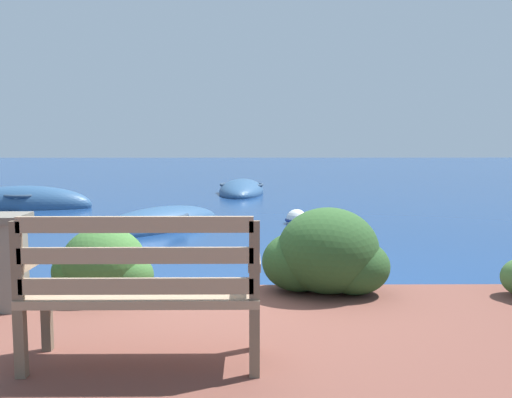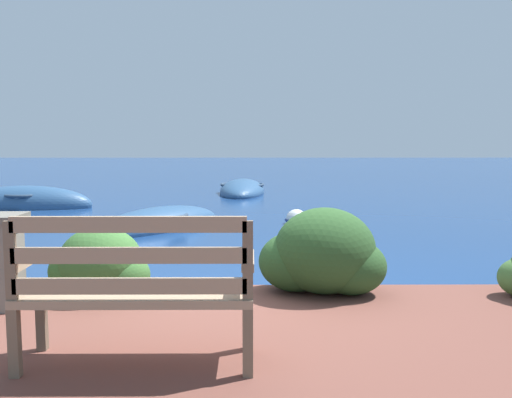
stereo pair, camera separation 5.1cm
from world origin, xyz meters
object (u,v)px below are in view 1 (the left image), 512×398
rowboat_mid (25,205)px  rowboat_far (242,191)px  rowboat_nearest (160,225)px  mooring_buoy (297,220)px  park_bench (142,287)px

rowboat_mid → rowboat_far: (4.85, 3.41, -0.01)m
rowboat_nearest → rowboat_mid: rowboat_mid is taller
rowboat_mid → rowboat_nearest: bearing=138.6°
rowboat_mid → mooring_buoy: 6.42m
rowboat_nearest → mooring_buoy: 2.49m
park_bench → rowboat_mid: size_ratio=0.46×
rowboat_mid → mooring_buoy: (5.94, -2.43, -0.00)m
park_bench → mooring_buoy: park_bench is taller
park_bench → rowboat_nearest: size_ratio=0.49×
park_bench → rowboat_mid: (-4.44, 9.52, -0.63)m
park_bench → rowboat_far: size_ratio=0.41×
park_bench → rowboat_nearest: bearing=90.2°
park_bench → rowboat_far: bearing=80.3°
rowboat_far → mooring_buoy: rowboat_far is taller
rowboat_nearest → rowboat_far: size_ratio=0.84×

